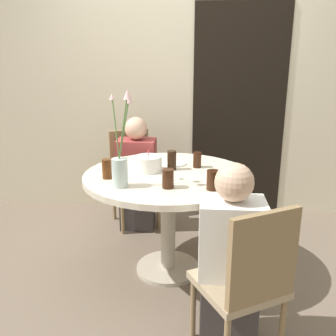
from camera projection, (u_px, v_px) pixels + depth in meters
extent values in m
plane|color=#6B5B4C|center=(168.00, 269.00, 2.84)|extent=(16.00, 16.00, 0.00)
cube|color=beige|center=(178.00, 83.00, 3.69)|extent=(8.00, 0.05, 2.60)
cube|color=black|center=(238.00, 112.00, 3.69)|extent=(0.90, 0.01, 2.05)
cylinder|color=beige|center=(168.00, 176.00, 2.63)|extent=(1.19, 1.19, 0.04)
cylinder|color=#B7AD99|center=(168.00, 224.00, 2.73)|extent=(0.11, 0.11, 0.69)
cylinder|color=#B7AD99|center=(168.00, 268.00, 2.84)|extent=(0.47, 0.47, 0.03)
cube|color=#9E896B|center=(135.00, 184.00, 3.52)|extent=(0.53, 0.53, 0.04)
cube|color=olive|center=(129.00, 153.00, 3.61)|extent=(0.36, 0.20, 0.46)
cylinder|color=olive|center=(123.00, 214.00, 3.37)|extent=(0.03, 0.03, 0.39)
cylinder|color=olive|center=(158.00, 209.00, 3.48)|extent=(0.03, 0.03, 0.39)
cylinder|color=olive|center=(114.00, 201.00, 3.67)|extent=(0.03, 0.03, 0.39)
cylinder|color=olive|center=(147.00, 196.00, 3.79)|extent=(0.03, 0.03, 0.39)
cube|color=#9E896B|center=(238.00, 284.00, 1.96)|extent=(0.54, 0.54, 0.04)
cube|color=olive|center=(263.00, 258.00, 1.73)|extent=(0.35, 0.22, 0.46)
cylinder|color=olive|center=(243.00, 293.00, 2.24)|extent=(0.03, 0.03, 0.39)
cylinder|color=olive|center=(193.00, 309.00, 2.10)|extent=(0.03, 0.03, 0.39)
cylinder|color=olive|center=(282.00, 329.00, 1.94)|extent=(0.03, 0.03, 0.39)
cylinder|color=white|center=(148.00, 164.00, 2.67)|extent=(0.19, 0.19, 0.11)
cylinder|color=#E54C4C|center=(148.00, 153.00, 2.65)|extent=(0.01, 0.01, 0.04)
cylinder|color=#B2C6C1|center=(120.00, 173.00, 2.34)|extent=(0.10, 0.10, 0.18)
cylinder|color=#4C7538|center=(123.00, 127.00, 2.25)|extent=(0.07, 0.02, 0.39)
cone|color=beige|center=(127.00, 94.00, 2.19)|extent=(0.05, 0.05, 0.06)
cylinder|color=#4C7538|center=(124.00, 129.00, 2.28)|extent=(0.07, 0.07, 0.36)
cone|color=beige|center=(129.00, 99.00, 2.26)|extent=(0.04, 0.04, 0.05)
cylinder|color=#4C7538|center=(116.00, 128.00, 2.31)|extent=(0.06, 0.11, 0.37)
cone|color=beige|center=(112.00, 96.00, 2.31)|extent=(0.04, 0.04, 0.04)
cylinder|color=white|center=(174.00, 164.00, 2.85)|extent=(0.18, 0.18, 0.01)
cylinder|color=black|center=(172.00, 160.00, 2.70)|extent=(0.07, 0.07, 0.14)
cylinder|color=#33190C|center=(168.00, 179.00, 2.32)|extent=(0.07, 0.07, 0.12)
cylinder|color=#51280F|center=(107.00, 169.00, 2.50)|extent=(0.06, 0.06, 0.13)
cylinder|color=#33190C|center=(197.00, 160.00, 2.76)|extent=(0.06, 0.06, 0.12)
cylinder|color=#33190C|center=(213.00, 180.00, 2.29)|extent=(0.08, 0.08, 0.12)
cube|color=#383333|center=(138.00, 206.00, 3.50)|extent=(0.31, 0.24, 0.43)
cube|color=#993838|center=(137.00, 162.00, 3.38)|extent=(0.34, 0.24, 0.42)
sphere|color=#D1A889|center=(136.00, 128.00, 3.29)|extent=(0.20, 0.20, 0.20)
cube|color=#383333|center=(228.00, 307.00, 2.08)|extent=(0.31, 0.24, 0.43)
cube|color=white|center=(231.00, 238.00, 1.96)|extent=(0.34, 0.24, 0.42)
sphere|color=#D1A889|center=(234.00, 182.00, 1.87)|extent=(0.20, 0.20, 0.20)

